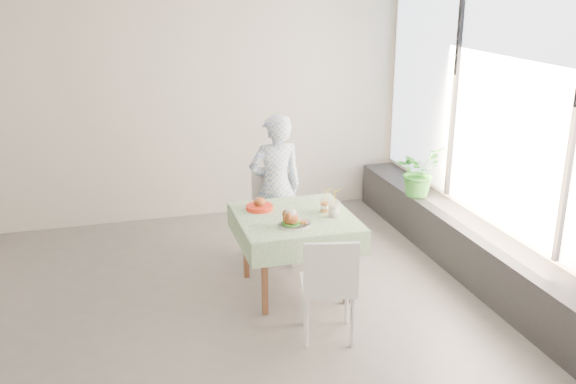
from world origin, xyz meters
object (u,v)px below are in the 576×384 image
object	(u,v)px
chair_near	(328,306)
diner	(276,188)
potted_plant	(418,171)
cafe_table	(295,244)
main_dish	(292,220)
juice_cup_orange	(325,206)
chair_far	(274,232)

from	to	relation	value
chair_near	diner	world-z (taller)	diner
diner	potted_plant	size ratio (longest dim) A/B	2.77
cafe_table	chair_near	world-z (taller)	chair_near
main_dish	juice_cup_orange	bearing A→B (deg)	34.24
cafe_table	juice_cup_orange	xyz separation A→B (m)	(0.30, 0.03, 0.34)
chair_far	diner	xyz separation A→B (m)	(0.03, 0.03, 0.47)
juice_cup_orange	chair_near	bearing A→B (deg)	-107.06
chair_near	main_dish	distance (m)	0.82
chair_near	juice_cup_orange	world-z (taller)	juice_cup_orange
diner	main_dish	distance (m)	1.01
chair_near	cafe_table	bearing A→B (deg)	91.42
diner	potted_plant	world-z (taller)	diner
cafe_table	main_dish	bearing A→B (deg)	-111.18
juice_cup_orange	cafe_table	bearing A→B (deg)	-175.01
chair_far	potted_plant	bearing A→B (deg)	4.24
chair_near	main_dish	size ratio (longest dim) A/B	2.97
cafe_table	chair_far	world-z (taller)	chair_far
cafe_table	potted_plant	xyz separation A→B (m)	(1.67, 0.86, 0.32)
chair_far	diner	bearing A→B (deg)	43.40
cafe_table	diner	xyz separation A→B (m)	(0.03, 0.77, 0.31)
chair_near	juice_cup_orange	xyz separation A→B (m)	(0.27, 0.89, 0.52)
chair_far	juice_cup_orange	bearing A→B (deg)	-66.96
cafe_table	juice_cup_orange	world-z (taller)	juice_cup_orange
chair_far	potted_plant	world-z (taller)	potted_plant
chair_far	cafe_table	bearing A→B (deg)	-89.42
chair_far	main_dish	size ratio (longest dim) A/B	3.13
main_dish	potted_plant	xyz separation A→B (m)	(1.76, 1.10, -0.02)
juice_cup_orange	potted_plant	xyz separation A→B (m)	(1.38, 0.84, -0.02)
diner	potted_plant	distance (m)	1.65
chair_near	main_dish	bearing A→B (deg)	100.25
diner	main_dish	size ratio (longest dim) A/B	5.06
juice_cup_orange	potted_plant	distance (m)	1.61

